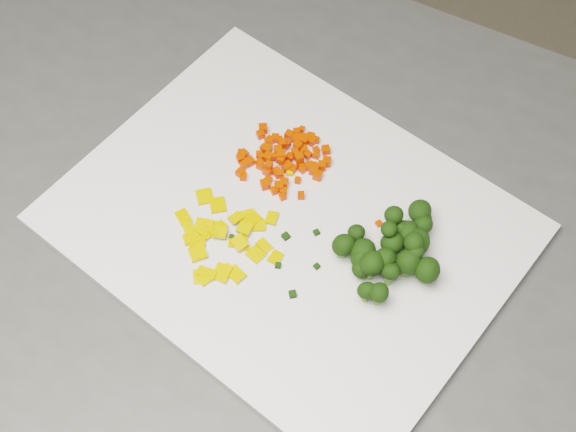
# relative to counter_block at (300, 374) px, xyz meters

# --- Properties ---
(counter_block) EXTENTS (1.26, 1.10, 0.90)m
(counter_block) POSITION_rel_counter_block_xyz_m (0.00, 0.00, 0.00)
(counter_block) COLOR #444442
(counter_block) RESTS_ON ground
(cutting_board) EXTENTS (0.58, 0.55, 0.01)m
(cutting_board) POSITION_rel_counter_block_xyz_m (-0.02, -0.00, 0.46)
(cutting_board) COLOR silver
(cutting_board) RESTS_ON counter_block
(carrot_pile) EXTENTS (0.10, 0.10, 0.03)m
(carrot_pile) POSITION_rel_counter_block_xyz_m (-0.03, 0.07, 0.48)
(carrot_pile) COLOR red
(carrot_pile) RESTS_ON cutting_board
(pepper_pile) EXTENTS (0.12, 0.12, 0.02)m
(pepper_pile) POSITION_rel_counter_block_xyz_m (-0.08, -0.02, 0.47)
(pepper_pile) COLOR #D8990B
(pepper_pile) RESTS_ON cutting_board
(broccoli_pile) EXTENTS (0.12, 0.12, 0.06)m
(broccoli_pile) POSITION_rel_counter_block_xyz_m (0.09, -0.03, 0.49)
(broccoli_pile) COLOR black
(broccoli_pile) RESTS_ON cutting_board
(carrot_cube_0) EXTENTS (0.01, 0.01, 0.01)m
(carrot_cube_0) POSITION_rel_counter_block_xyz_m (0.01, 0.06, 0.47)
(carrot_cube_0) COLOR red
(carrot_cube_0) RESTS_ON carrot_pile
(carrot_cube_1) EXTENTS (0.01, 0.01, 0.01)m
(carrot_cube_1) POSITION_rel_counter_block_xyz_m (-0.03, 0.06, 0.47)
(carrot_cube_1) COLOR red
(carrot_cube_1) RESTS_ON carrot_pile
(carrot_cube_2) EXTENTS (0.01, 0.01, 0.01)m
(carrot_cube_2) POSITION_rel_counter_block_xyz_m (-0.05, 0.09, 0.47)
(carrot_cube_2) COLOR red
(carrot_cube_2) RESTS_ON carrot_pile
(carrot_cube_3) EXTENTS (0.01, 0.01, 0.01)m
(carrot_cube_3) POSITION_rel_counter_block_xyz_m (-0.07, 0.08, 0.47)
(carrot_cube_3) COLOR red
(carrot_cube_3) RESTS_ON carrot_pile
(carrot_cube_4) EXTENTS (0.01, 0.01, 0.01)m
(carrot_cube_4) POSITION_rel_counter_block_xyz_m (-0.02, 0.11, 0.47)
(carrot_cube_4) COLOR red
(carrot_cube_4) RESTS_ON carrot_pile
(carrot_cube_5) EXTENTS (0.01, 0.01, 0.01)m
(carrot_cube_5) POSITION_rel_counter_block_xyz_m (-0.06, 0.11, 0.47)
(carrot_cube_5) COLOR red
(carrot_cube_5) RESTS_ON carrot_pile
(carrot_cube_6) EXTENTS (0.01, 0.01, 0.01)m
(carrot_cube_6) POSITION_rel_counter_block_xyz_m (0.01, 0.07, 0.47)
(carrot_cube_6) COLOR red
(carrot_cube_6) RESTS_ON carrot_pile
(carrot_cube_7) EXTENTS (0.01, 0.01, 0.01)m
(carrot_cube_7) POSITION_rel_counter_block_xyz_m (-0.04, 0.08, 0.47)
(carrot_cube_7) COLOR red
(carrot_cube_7) RESTS_ON carrot_pile
(carrot_cube_8) EXTENTS (0.01, 0.01, 0.01)m
(carrot_cube_8) POSITION_rel_counter_block_xyz_m (-0.04, 0.06, 0.48)
(carrot_cube_8) COLOR red
(carrot_cube_8) RESTS_ON carrot_pile
(carrot_cube_9) EXTENTS (0.01, 0.01, 0.01)m
(carrot_cube_9) POSITION_rel_counter_block_xyz_m (-0.04, 0.05, 0.47)
(carrot_cube_9) COLOR red
(carrot_cube_9) RESTS_ON carrot_pile
(carrot_cube_10) EXTENTS (0.01, 0.01, 0.01)m
(carrot_cube_10) POSITION_rel_counter_block_xyz_m (0.01, 0.07, 0.47)
(carrot_cube_10) COLOR red
(carrot_cube_10) RESTS_ON carrot_pile
(carrot_cube_11) EXTENTS (0.01, 0.01, 0.01)m
(carrot_cube_11) POSITION_rel_counter_block_xyz_m (-0.02, 0.08, 0.47)
(carrot_cube_11) COLOR red
(carrot_cube_11) RESTS_ON carrot_pile
(carrot_cube_12) EXTENTS (0.01, 0.01, 0.01)m
(carrot_cube_12) POSITION_rel_counter_block_xyz_m (-0.03, 0.09, 0.48)
(carrot_cube_12) COLOR red
(carrot_cube_12) RESTS_ON carrot_pile
(carrot_cube_13) EXTENTS (0.01, 0.01, 0.01)m
(carrot_cube_13) POSITION_rel_counter_block_xyz_m (-0.01, 0.09, 0.47)
(carrot_cube_13) COLOR red
(carrot_cube_13) RESTS_ON carrot_pile
(carrot_cube_14) EXTENTS (0.01, 0.01, 0.01)m
(carrot_cube_14) POSITION_rel_counter_block_xyz_m (-0.04, 0.03, 0.47)
(carrot_cube_14) COLOR red
(carrot_cube_14) RESTS_ON carrot_pile
(carrot_cube_15) EXTENTS (0.01, 0.01, 0.01)m
(carrot_cube_15) POSITION_rel_counter_block_xyz_m (-0.01, 0.10, 0.47)
(carrot_cube_15) COLOR red
(carrot_cube_15) RESTS_ON carrot_pile
(carrot_cube_16) EXTENTS (0.01, 0.01, 0.01)m
(carrot_cube_16) POSITION_rel_counter_block_xyz_m (-0.03, 0.08, 0.47)
(carrot_cube_16) COLOR red
(carrot_cube_16) RESTS_ON carrot_pile
(carrot_cube_17) EXTENTS (0.01, 0.01, 0.01)m
(carrot_cube_17) POSITION_rel_counter_block_xyz_m (-0.05, 0.09, 0.47)
(carrot_cube_17) COLOR red
(carrot_cube_17) RESTS_ON carrot_pile
(carrot_cube_18) EXTENTS (0.01, 0.01, 0.01)m
(carrot_cube_18) POSITION_rel_counter_block_xyz_m (-0.01, 0.05, 0.47)
(carrot_cube_18) COLOR red
(carrot_cube_18) RESTS_ON carrot_pile
(carrot_cube_19) EXTENTS (0.01, 0.01, 0.01)m
(carrot_cube_19) POSITION_rel_counter_block_xyz_m (-0.02, 0.08, 0.47)
(carrot_cube_19) COLOR red
(carrot_cube_19) RESTS_ON carrot_pile
(carrot_cube_20) EXTENTS (0.01, 0.01, 0.01)m
(carrot_cube_20) POSITION_rel_counter_block_xyz_m (0.00, 0.07, 0.47)
(carrot_cube_20) COLOR red
(carrot_cube_20) RESTS_ON carrot_pile
(carrot_cube_21) EXTENTS (0.01, 0.01, 0.01)m
(carrot_cube_21) POSITION_rel_counter_block_xyz_m (-0.04, 0.10, 0.47)
(carrot_cube_21) COLOR red
(carrot_cube_21) RESTS_ON carrot_pile
(carrot_cube_22) EXTENTS (0.01, 0.01, 0.01)m
(carrot_cube_22) POSITION_rel_counter_block_xyz_m (-0.01, 0.06, 0.47)
(carrot_cube_22) COLOR red
(carrot_cube_22) RESTS_ON carrot_pile
(carrot_cube_23) EXTENTS (0.01, 0.01, 0.01)m
(carrot_cube_23) POSITION_rel_counter_block_xyz_m (-0.06, 0.07, 0.47)
(carrot_cube_23) COLOR red
(carrot_cube_23) RESTS_ON carrot_pile
(carrot_cube_24) EXTENTS (0.01, 0.01, 0.01)m
(carrot_cube_24) POSITION_rel_counter_block_xyz_m (-0.05, 0.10, 0.47)
(carrot_cube_24) COLOR red
(carrot_cube_24) RESTS_ON carrot_pile
(carrot_cube_25) EXTENTS (0.01, 0.01, 0.01)m
(carrot_cube_25) POSITION_rel_counter_block_xyz_m (-0.01, 0.07, 0.48)
(carrot_cube_25) COLOR red
(carrot_cube_25) RESTS_ON carrot_pile
(carrot_cube_26) EXTENTS (0.01, 0.01, 0.01)m
(carrot_cube_26) POSITION_rel_counter_block_xyz_m (-0.01, 0.07, 0.47)
(carrot_cube_26) COLOR red
(carrot_cube_26) RESTS_ON carrot_pile
(carrot_cube_27) EXTENTS (0.01, 0.01, 0.01)m
(carrot_cube_27) POSITION_rel_counter_block_xyz_m (-0.02, 0.11, 0.47)
(carrot_cube_27) COLOR red
(carrot_cube_27) RESTS_ON carrot_pile
(carrot_cube_28) EXTENTS (0.01, 0.01, 0.01)m
(carrot_cube_28) POSITION_rel_counter_block_xyz_m (0.01, 0.06, 0.47)
(carrot_cube_28) COLOR red
(carrot_cube_28) RESTS_ON carrot_pile
(carrot_cube_29) EXTENTS (0.01, 0.01, 0.01)m
(carrot_cube_29) POSITION_rel_counter_block_xyz_m (-0.07, 0.05, 0.47)
(carrot_cube_29) COLOR red
(carrot_cube_29) RESTS_ON carrot_pile
(carrot_cube_30) EXTENTS (0.01, 0.01, 0.01)m
(carrot_cube_30) POSITION_rel_counter_block_xyz_m (-0.03, 0.08, 0.47)
(carrot_cube_30) COLOR red
(carrot_cube_30) RESTS_ON carrot_pile
(carrot_cube_31) EXTENTS (0.01, 0.01, 0.01)m
(carrot_cube_31) POSITION_rel_counter_block_xyz_m (-0.01, 0.03, 0.47)
(carrot_cube_31) COLOR red
(carrot_cube_31) RESTS_ON carrot_pile
(carrot_cube_32) EXTENTS (0.01, 0.01, 0.01)m
(carrot_cube_32) POSITION_rel_counter_block_xyz_m (-0.02, 0.10, 0.47)
(carrot_cube_32) COLOR red
(carrot_cube_32) RESTS_ON carrot_pile
(carrot_cube_33) EXTENTS (0.01, 0.01, 0.01)m
(carrot_cube_33) POSITION_rel_counter_block_xyz_m (0.00, 0.07, 0.47)
(carrot_cube_33) COLOR red
(carrot_cube_33) RESTS_ON carrot_pile
(carrot_cube_34) EXTENTS (0.01, 0.01, 0.01)m
(carrot_cube_34) POSITION_rel_counter_block_xyz_m (0.00, 0.11, 0.47)
(carrot_cube_34) COLOR red
(carrot_cube_34) RESTS_ON carrot_pile
(carrot_cube_35) EXTENTS (0.01, 0.01, 0.01)m
(carrot_cube_35) POSITION_rel_counter_block_xyz_m (-0.03, 0.08, 0.47)
(carrot_cube_35) COLOR red
(carrot_cube_35) RESTS_ON carrot_pile
(carrot_cube_36) EXTENTS (0.01, 0.01, 0.01)m
(carrot_cube_36) POSITION_rel_counter_block_xyz_m (0.02, 0.09, 0.47)
(carrot_cube_36) COLOR red
(carrot_cube_36) RESTS_ON carrot_pile
(carrot_cube_37) EXTENTS (0.01, 0.01, 0.01)m
(carrot_cube_37) POSITION_rel_counter_block_xyz_m (0.01, 0.11, 0.47)
(carrot_cube_37) COLOR red
(carrot_cube_37) RESTS_ON carrot_pile
(carrot_cube_38) EXTENTS (0.01, 0.01, 0.01)m
(carrot_cube_38) POSITION_rel_counter_block_xyz_m (-0.03, 0.09, 0.47)
(carrot_cube_38) COLOR red
(carrot_cube_38) RESTS_ON carrot_pile
(carrot_cube_39) EXTENTS (0.01, 0.01, 0.01)m
(carrot_cube_39) POSITION_rel_counter_block_xyz_m (0.01, 0.08, 0.47)
(carrot_cube_39) COLOR red
(carrot_cube_39) RESTS_ON carrot_pile
(carrot_cube_40) EXTENTS (0.01, 0.01, 0.01)m
(carrot_cube_40) POSITION_rel_counter_block_xyz_m (-0.01, 0.10, 0.47)
(carrot_cube_40) COLOR red
(carrot_cube_40) RESTS_ON carrot_pile
(carrot_cube_41) EXTENTS (0.01, 0.01, 0.01)m
(carrot_cube_41) POSITION_rel_counter_block_xyz_m (-0.06, 0.08, 0.47)
(carrot_cube_41) COLOR red
(carrot_cube_41) RESTS_ON carrot_pile
(carrot_cube_42) EXTENTS (0.01, 0.01, 0.01)m
(carrot_cube_42) POSITION_rel_counter_block_xyz_m (0.02, 0.09, 0.47)
(carrot_cube_42) COLOR red
(carrot_cube_42) RESTS_ON carrot_pile
(carrot_cube_43) EXTENTS (0.01, 0.01, 0.01)m
(carrot_cube_43) POSITION_rel_counter_block_xyz_m (-0.03, 0.03, 0.47)
(carrot_cube_43) COLOR red
(carrot_cube_43) RESTS_ON carrot_pile
(carrot_cube_44) EXTENTS (0.01, 0.01, 0.01)m
(carrot_cube_44) POSITION_rel_counter_block_xyz_m (-0.03, 0.10, 0.47)
(carrot_cube_44) COLOR red
(carrot_cube_44) RESTS_ON carrot_pile
(carrot_cube_45) EXTENTS (0.01, 0.01, 0.01)m
(carrot_cube_45) POSITION_rel_counter_block_xyz_m (-0.01, 0.11, 0.47)
(carrot_cube_45) COLOR red
(carrot_cube_45) RESTS_ON carrot_pile
(carrot_cube_46) EXTENTS (0.01, 0.01, 0.01)m
(carrot_cube_46) POSITION_rel_counter_block_xyz_m (0.00, 0.10, 0.47)
(carrot_cube_46) COLOR red
(carrot_cube_46) RESTS_ON carrot_pile
(carrot_cube_47) EXTENTS (0.01, 0.01, 0.01)m
(carrot_cube_47) POSITION_rel_counter_block_xyz_m (-0.01, 0.10, 0.47)
(carrot_cube_47) COLOR red
(carrot_cube_47) RESTS_ON carrot_pile
(carrot_cube_48) EXTENTS (0.01, 0.01, 0.01)m
(carrot_cube_48) POSITION_rel_counter_block_xyz_m (0.00, 0.11, 0.47)
(carrot_cube_48) COLOR red
(carrot_cube_48) RESTS_ON carrot_pile
(carrot_cube_49) EXTENTS (0.01, 0.01, 0.01)m
(carrot_cube_49) POSITION_rel_counter_block_xyz_m (-0.08, 0.07, 0.47)
(carrot_cube_49) COLOR red
(carrot_cube_49) RESTS_ON carrot_pile
(carrot_cube_50) EXTENTS (0.01, 0.01, 0.01)m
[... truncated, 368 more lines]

